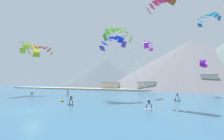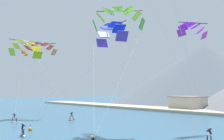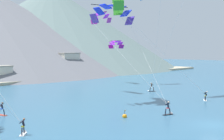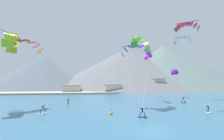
{
  "view_description": "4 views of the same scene",
  "coord_description": "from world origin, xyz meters",
  "px_view_note": "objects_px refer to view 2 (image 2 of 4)",
  "views": [
    {
      "loc": [
        19.33,
        -14.37,
        3.97
      ],
      "look_at": [
        3.49,
        18.1,
        6.95
      ],
      "focal_mm": 24.0,
      "sensor_mm": 36.0,
      "label": 1
    },
    {
      "loc": [
        38.64,
        -7.88,
        5.68
      ],
      "look_at": [
        2.27,
        19.24,
        8.6
      ],
      "focal_mm": 50.0,
      "sensor_mm": 36.0,
      "label": 2
    },
    {
      "loc": [
        -31.74,
        -14.87,
        8.14
      ],
      "look_at": [
        -1.11,
        13.85,
        5.41
      ],
      "focal_mm": 50.0,
      "sensor_mm": 36.0,
      "label": 3
    },
    {
      "loc": [
        -7.03,
        -18.04,
        6.05
      ],
      "look_at": [
        -2.85,
        14.8,
        8.44
      ],
      "focal_mm": 24.0,
      "sensor_mm": 36.0,
      "label": 4
    }
  ],
  "objects_px": {
    "parafoil_kite_distant_mid_solo": "(192,29)",
    "kitesurfer_near_trail": "(23,132)",
    "parafoil_kite_far_left": "(27,47)",
    "parafoil_kite_far_right": "(118,17)",
    "race_marker_buoy": "(30,129)",
    "kitesurfer_near_lead": "(15,120)",
    "kitesurfer_far_left": "(72,118)",
    "parafoil_kite_near_trail": "(111,32)",
    "kitesurfer_mid_center": "(209,137)",
    "parafoil_kite_near_lead": "(39,48)"
  },
  "relations": [
    {
      "from": "kitesurfer_near_trail",
      "to": "parafoil_kite_near_lead",
      "type": "xyz_separation_m",
      "value": [
        -24.23,
        12.4,
        14.05
      ]
    },
    {
      "from": "kitesurfer_near_trail",
      "to": "race_marker_buoy",
      "type": "distance_m",
      "value": 5.89
    },
    {
      "from": "parafoil_kite_near_lead",
      "to": "parafoil_kite_far_left",
      "type": "height_order",
      "value": "parafoil_kite_far_left"
    },
    {
      "from": "kitesurfer_near_lead",
      "to": "kitesurfer_far_left",
      "type": "xyz_separation_m",
      "value": [
        2.76,
        9.92,
        0.02
      ]
    },
    {
      "from": "kitesurfer_near_lead",
      "to": "parafoil_kite_near_lead",
      "type": "relative_size",
      "value": 0.12
    },
    {
      "from": "parafoil_kite_near_lead",
      "to": "parafoil_kite_distant_mid_solo",
      "type": "distance_m",
      "value": 34.22
    },
    {
      "from": "kitesurfer_near_trail",
      "to": "parafoil_kite_far_right",
      "type": "distance_m",
      "value": 19.74
    },
    {
      "from": "parafoil_kite_near_trail",
      "to": "parafoil_kite_far_left",
      "type": "height_order",
      "value": "parafoil_kite_far_left"
    },
    {
      "from": "parafoil_kite_distant_mid_solo",
      "to": "parafoil_kite_near_trail",
      "type": "bearing_deg",
      "value": -125.19
    },
    {
      "from": "kitesurfer_near_lead",
      "to": "kitesurfer_near_trail",
      "type": "xyz_separation_m",
      "value": [
        17.38,
        -5.2,
        0.07
      ]
    },
    {
      "from": "race_marker_buoy",
      "to": "parafoil_kite_distant_mid_solo",
      "type": "bearing_deg",
      "value": 52.5
    },
    {
      "from": "kitesurfer_near_trail",
      "to": "kitesurfer_near_lead",
      "type": "bearing_deg",
      "value": 163.33
    },
    {
      "from": "parafoil_kite_far_left",
      "to": "parafoil_kite_distant_mid_solo",
      "type": "height_order",
      "value": "parafoil_kite_far_left"
    },
    {
      "from": "kitesurfer_near_trail",
      "to": "parafoil_kite_near_lead",
      "type": "height_order",
      "value": "parafoil_kite_near_lead"
    },
    {
      "from": "parafoil_kite_far_right",
      "to": "kitesurfer_far_left",
      "type": "bearing_deg",
      "value": 170.11
    },
    {
      "from": "parafoil_kite_distant_mid_solo",
      "to": "kitesurfer_near_trail",
      "type": "bearing_deg",
      "value": -112.76
    },
    {
      "from": "kitesurfer_near_lead",
      "to": "kitesurfer_far_left",
      "type": "bearing_deg",
      "value": 74.47
    },
    {
      "from": "kitesurfer_near_lead",
      "to": "kitesurfer_near_trail",
      "type": "relative_size",
      "value": 0.95
    },
    {
      "from": "kitesurfer_far_left",
      "to": "kitesurfer_near_trail",
      "type": "bearing_deg",
      "value": -45.97
    },
    {
      "from": "kitesurfer_far_left",
      "to": "parafoil_kite_near_trail",
      "type": "distance_m",
      "value": 21.79
    },
    {
      "from": "parafoil_kite_near_trail",
      "to": "kitesurfer_near_trail",
      "type": "bearing_deg",
      "value": -100.69
    },
    {
      "from": "parafoil_kite_far_left",
      "to": "parafoil_kite_far_right",
      "type": "xyz_separation_m",
      "value": [
        29.72,
        1.54,
        1.08
      ]
    },
    {
      "from": "kitesurfer_far_left",
      "to": "parafoil_kite_far_left",
      "type": "relative_size",
      "value": 0.12
    },
    {
      "from": "kitesurfer_near_trail",
      "to": "parafoil_kite_distant_mid_solo",
      "type": "xyz_separation_m",
      "value": [
        8.86,
        21.13,
        13.87
      ]
    },
    {
      "from": "kitesurfer_near_lead",
      "to": "kitesurfer_near_trail",
      "type": "bearing_deg",
      "value": -16.67
    },
    {
      "from": "parafoil_kite_near_trail",
      "to": "parafoil_kite_distant_mid_solo",
      "type": "relative_size",
      "value": 2.58
    },
    {
      "from": "kitesurfer_mid_center",
      "to": "parafoil_kite_near_lead",
      "type": "bearing_deg",
      "value": -176.96
    },
    {
      "from": "kitesurfer_near_lead",
      "to": "kitesurfer_far_left",
      "type": "distance_m",
      "value": 10.3
    },
    {
      "from": "kitesurfer_near_lead",
      "to": "kitesurfer_near_trail",
      "type": "height_order",
      "value": "kitesurfer_near_trail"
    },
    {
      "from": "parafoil_kite_far_left",
      "to": "parafoil_kite_far_right",
      "type": "bearing_deg",
      "value": 2.96
    },
    {
      "from": "kitesurfer_mid_center",
      "to": "parafoil_kite_distant_mid_solo",
      "type": "xyz_separation_m",
      "value": [
        -7.3,
        6.59,
        13.87
      ]
    },
    {
      "from": "parafoil_kite_far_left",
      "to": "race_marker_buoy",
      "type": "distance_m",
      "value": 26.68
    },
    {
      "from": "kitesurfer_mid_center",
      "to": "parafoil_kite_far_right",
      "type": "xyz_separation_m",
      "value": [
        -12.56,
        -2.59,
        15.29
      ]
    },
    {
      "from": "kitesurfer_far_left",
      "to": "parafoil_kite_near_trail",
      "type": "relative_size",
      "value": 0.13
    },
    {
      "from": "kitesurfer_near_lead",
      "to": "parafoil_kite_far_right",
      "type": "xyz_separation_m",
      "value": [
        20.97,
        6.74,
        15.36
      ]
    },
    {
      "from": "kitesurfer_near_trail",
      "to": "parafoil_kite_far_left",
      "type": "height_order",
      "value": "parafoil_kite_far_left"
    },
    {
      "from": "kitesurfer_near_trail",
      "to": "parafoil_kite_far_right",
      "type": "xyz_separation_m",
      "value": [
        3.59,
        11.95,
        15.29
      ]
    },
    {
      "from": "kitesurfer_far_left",
      "to": "kitesurfer_near_lead",
      "type": "bearing_deg",
      "value": -105.53
    },
    {
      "from": "kitesurfer_near_lead",
      "to": "race_marker_buoy",
      "type": "distance_m",
      "value": 12.5
    },
    {
      "from": "kitesurfer_near_trail",
      "to": "parafoil_kite_distant_mid_solo",
      "type": "relative_size",
      "value": 0.34
    },
    {
      "from": "parafoil_kite_far_left",
      "to": "parafoil_kite_distant_mid_solo",
      "type": "xyz_separation_m",
      "value": [
        34.99,
        10.72,
        -0.34
      ]
    },
    {
      "from": "kitesurfer_mid_center",
      "to": "parafoil_kite_far_left",
      "type": "xyz_separation_m",
      "value": [
        -42.29,
        -4.13,
        14.2
      ]
    },
    {
      "from": "kitesurfer_near_trail",
      "to": "parafoil_kite_far_left",
      "type": "relative_size",
      "value": 0.12
    },
    {
      "from": "kitesurfer_near_trail",
      "to": "kitesurfer_far_left",
      "type": "bearing_deg",
      "value": 134.03
    },
    {
      "from": "kitesurfer_near_lead",
      "to": "parafoil_kite_far_left",
      "type": "xyz_separation_m",
      "value": [
        -8.75,
        5.21,
        14.28
      ]
    },
    {
      "from": "parafoil_kite_near_trail",
      "to": "parafoil_kite_near_lead",
      "type": "bearing_deg",
      "value": 178.47
    },
    {
      "from": "kitesurfer_near_lead",
      "to": "parafoil_kite_far_right",
      "type": "distance_m",
      "value": 26.86
    },
    {
      "from": "parafoil_kite_near_lead",
      "to": "parafoil_kite_near_trail",
      "type": "bearing_deg",
      "value": -1.53
    },
    {
      "from": "parafoil_kite_near_trail",
      "to": "parafoil_kite_far_right",
      "type": "xyz_separation_m",
      "value": [
        1.39,
        0.26,
        1.94
      ]
    },
    {
      "from": "kitesurfer_far_left",
      "to": "parafoil_kite_distant_mid_solo",
      "type": "bearing_deg",
      "value": 14.35
    }
  ]
}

